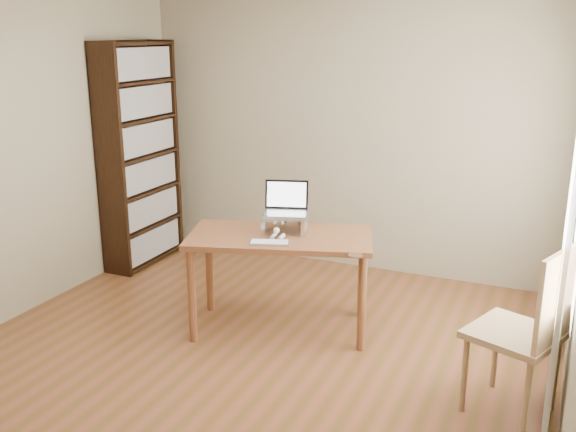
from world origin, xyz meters
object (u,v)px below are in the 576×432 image
at_px(desk, 280,248).
at_px(chair, 531,325).
at_px(bookshelf, 140,155).
at_px(cat, 286,222).
at_px(keyboard, 270,243).
at_px(laptop, 288,205).

distance_m(desk, chair, 1.83).
bearing_deg(bookshelf, chair, -19.59).
relative_size(desk, cat, 3.08).
xyz_separation_m(bookshelf, cat, (1.84, -0.73, -0.24)).
bearing_deg(keyboard, laptop, 73.45).
bearing_deg(desk, chair, -31.75).
distance_m(bookshelf, laptop, 1.97).
distance_m(desk, laptop, 0.32).
height_order(desk, keyboard, keyboard).
height_order(bookshelf, cat, bookshelf).
height_order(desk, cat, cat).
height_order(desk, chair, chair).
xyz_separation_m(bookshelf, chair, (3.62, -1.29, -0.47)).
bearing_deg(cat, desk, -98.23).
bearing_deg(laptop, desk, -107.53).
height_order(laptop, chair, laptop).
bearing_deg(chair, bookshelf, -178.72).
xyz_separation_m(keyboard, chair, (1.76, -0.23, -0.18)).
xyz_separation_m(desk, cat, (0.00, 0.11, 0.17)).
bearing_deg(cat, keyboard, -94.71).
relative_size(bookshelf, laptop, 5.60).
distance_m(laptop, chair, 1.90).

